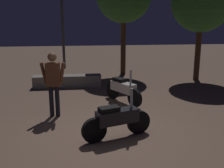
{
  "coord_description": "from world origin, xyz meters",
  "views": [
    {
      "loc": [
        -0.64,
        -5.71,
        2.64
      ],
      "look_at": [
        0.13,
        0.79,
        1.0
      ],
      "focal_mm": 42.95,
      "sensor_mm": 36.0,
      "label": 1
    }
  ],
  "objects_px": {
    "streetlamp_near": "(62,10)",
    "motorcycle_black_foreground": "(117,120)",
    "person_rider_beside": "(53,79)",
    "motorcycle_white_parked_left": "(123,89)"
  },
  "relations": [
    {
      "from": "streetlamp_near",
      "to": "motorcycle_black_foreground",
      "type": "bearing_deg",
      "value": -79.4
    },
    {
      "from": "motorcycle_black_foreground",
      "to": "person_rider_beside",
      "type": "distance_m",
      "value": 2.25
    },
    {
      "from": "motorcycle_white_parked_left",
      "to": "motorcycle_black_foreground",
      "type": "bearing_deg",
      "value": -42.08
    },
    {
      "from": "motorcycle_white_parked_left",
      "to": "streetlamp_near",
      "type": "bearing_deg",
      "value": 169.15
    },
    {
      "from": "motorcycle_white_parked_left",
      "to": "person_rider_beside",
      "type": "bearing_deg",
      "value": -94.57
    },
    {
      "from": "motorcycle_black_foreground",
      "to": "streetlamp_near",
      "type": "relative_size",
      "value": 0.34
    },
    {
      "from": "motorcycle_black_foreground",
      "to": "person_rider_beside",
      "type": "bearing_deg",
      "value": 115.68
    },
    {
      "from": "motorcycle_black_foreground",
      "to": "streetlamp_near",
      "type": "bearing_deg",
      "value": 82.3
    },
    {
      "from": "person_rider_beside",
      "to": "streetlamp_near",
      "type": "xyz_separation_m",
      "value": [
        -0.13,
        7.16,
        1.95
      ]
    },
    {
      "from": "streetlamp_near",
      "to": "motorcycle_white_parked_left",
      "type": "bearing_deg",
      "value": -70.7
    }
  ]
}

